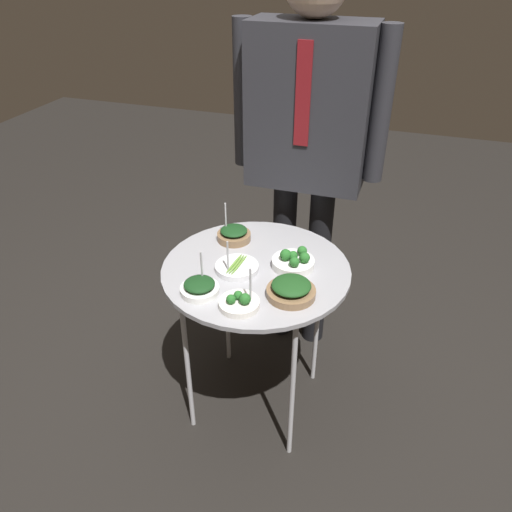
# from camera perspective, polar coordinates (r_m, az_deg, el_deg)

# --- Properties ---
(ground_plane) EXTENTS (8.00, 8.00, 0.00)m
(ground_plane) POSITION_cam_1_polar(r_m,az_deg,el_deg) (2.36, 0.00, -16.03)
(ground_plane) COLOR black
(serving_cart) EXTENTS (0.71, 0.71, 0.73)m
(serving_cart) POSITION_cam_1_polar(r_m,az_deg,el_deg) (1.91, 0.00, -2.50)
(serving_cart) COLOR #939399
(serving_cart) RESTS_ON ground_plane
(bowl_spinach_back_right) EXTENTS (0.14, 0.14, 0.16)m
(bowl_spinach_back_right) POSITION_cam_1_polar(r_m,az_deg,el_deg) (2.04, -2.55, 2.50)
(bowl_spinach_back_right) COLOR brown
(bowl_spinach_back_right) RESTS_ON serving_cart
(bowl_asparagus_mid_left) EXTENTS (0.16, 0.16, 0.14)m
(bowl_asparagus_mid_left) POSITION_cam_1_polar(r_m,az_deg,el_deg) (1.86, -2.22, -1.31)
(bowl_asparagus_mid_left) COLOR silver
(bowl_asparagus_mid_left) RESTS_ON serving_cart
(bowl_broccoli_back_left) EXTENTS (0.14, 0.14, 0.16)m
(bowl_broccoli_back_left) POSITION_cam_1_polar(r_m,az_deg,el_deg) (1.68, -1.91, -5.32)
(bowl_broccoli_back_left) COLOR silver
(bowl_broccoli_back_left) RESTS_ON serving_cart
(bowl_broccoli_front_center) EXTENTS (0.16, 0.16, 0.07)m
(bowl_broccoli_front_center) POSITION_cam_1_polar(r_m,az_deg,el_deg) (1.87, 4.33, -0.60)
(bowl_broccoli_front_center) COLOR white
(bowl_broccoli_front_center) RESTS_ON serving_cart
(bowl_spinach_front_left) EXTENTS (0.17, 0.17, 0.06)m
(bowl_spinach_front_left) POSITION_cam_1_polar(r_m,az_deg,el_deg) (1.72, 4.04, -3.82)
(bowl_spinach_front_left) COLOR brown
(bowl_spinach_front_left) RESTS_ON serving_cart
(bowl_spinach_front_right) EXTENTS (0.14, 0.14, 0.15)m
(bowl_spinach_front_right) POSITION_cam_1_polar(r_m,az_deg,el_deg) (1.75, -6.46, -3.58)
(bowl_spinach_front_right) COLOR white
(bowl_spinach_front_right) RESTS_ON serving_cart
(waiter_figure) EXTENTS (0.65, 0.24, 1.75)m
(waiter_figure) POSITION_cam_1_polar(r_m,az_deg,el_deg) (2.14, 5.98, 14.40)
(waiter_figure) COLOR black
(waiter_figure) RESTS_ON ground_plane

